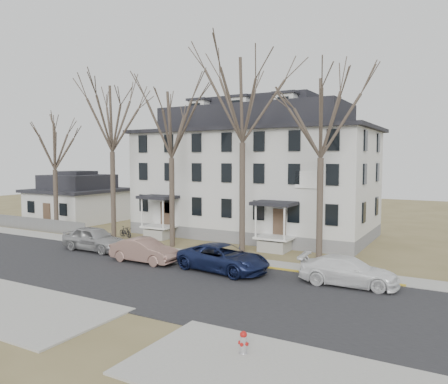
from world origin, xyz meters
The scene contains 19 objects.
ground centered at (0.00, 0.00, 0.00)m, with size 120.00×120.00×0.00m, color olive.
main_road centered at (0.00, 2.00, 0.00)m, with size 120.00×10.00×0.04m, color #27272A.
far_sidewalk centered at (0.00, 8.00, 0.00)m, with size 120.00×2.00×0.08m, color #A09F97.
yellow_curb centered at (5.00, 7.10, 0.00)m, with size 14.00×0.25×0.06m, color gold.
boarding_house centered at (-2.00, 17.95, 5.38)m, with size 20.80×12.36×12.05m.
small_house centered at (-22.00, 16.00, 2.25)m, with size 8.70×8.70×5.00m.
fence centered at (-21.00, 9.50, 0.00)m, with size 14.00×0.06×1.20m, color gray.
tree_far_left centered at (-11.00, 9.80, 10.34)m, with size 8.40×8.40×13.72m.
tree_mid_left centered at (-5.00, 9.80, 9.60)m, with size 7.80×7.80×12.74m.
tree_center centered at (1.00, 9.80, 11.08)m, with size 9.00×9.00×14.70m.
tree_mid_right centered at (6.50, 9.80, 9.60)m, with size 7.80×7.80×12.74m.
tree_bungalow centered at (-18.00, 9.80, 8.12)m, with size 6.60×6.60×10.78m.
car_silver centered at (-8.92, 5.62, 0.87)m, with size 2.06×5.13×1.75m, color #A8A8A8.
car_tan centered at (-3.42, 4.60, 0.77)m, with size 1.62×4.64×1.53m, color #8B665B.
car_navy centered at (2.14, 5.14, 0.79)m, with size 2.63×5.71×1.59m, color #141C42.
car_white centered at (9.29, 5.90, 0.74)m, with size 2.08×5.12×1.49m, color white.
bicycle_left centered at (-10.56, 10.86, 0.42)m, with size 0.56×1.60×0.84m, color black.
bicycle_right centered at (-10.75, 10.87, 0.46)m, with size 0.43×1.53×0.92m, color black.
fire_hydrant centered at (8.17, -4.13, 0.42)m, with size 0.35×0.33×0.84m.
Camera 1 is at (14.69, -17.02, 6.67)m, focal length 35.00 mm.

